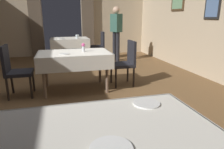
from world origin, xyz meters
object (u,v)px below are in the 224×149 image
at_px(chair_far_right, 99,44).
at_px(chair_mid_right, 126,61).
at_px(plate_mid_b, 65,54).
at_px(person_waiter_by_doorway, 116,29).
at_px(chair_mid_left, 14,69).
at_px(dining_table_far, 70,41).
at_px(dining_table_mid, 74,57).
at_px(plate_near_a, 111,149).
at_px(glass_far_a, 77,36).
at_px(glass_far_b, 78,36).
at_px(plate_far_d, 61,38).
at_px(flower_vase_mid, 83,47).
at_px(plate_far_c, 61,39).
at_px(dining_table_near, 107,149).
at_px(plate_near_b, 147,103).

bearing_deg(chair_far_right, chair_mid_right, -89.84).
xyz_separation_m(plate_mid_b, person_waiter_by_doorway, (1.70, 2.61, 0.27)).
distance_m(chair_mid_left, chair_mid_right, 2.14).
height_order(dining_table_far, chair_mid_right, chair_mid_right).
xyz_separation_m(dining_table_mid, plate_near_a, (-0.05, -3.05, 0.10)).
distance_m(glass_far_a, glass_far_b, 0.40).
distance_m(chair_mid_right, plate_near_a, 3.30).
bearing_deg(plate_far_d, dining_table_mid, -85.98).
distance_m(flower_vase_mid, plate_far_d, 2.91).
bearing_deg(dining_table_mid, dining_table_far, 88.55).
bearing_deg(person_waiter_by_doorway, glass_far_b, 150.39).
bearing_deg(plate_mid_b, plate_far_c, 90.16).
height_order(chair_mid_left, chair_mid_right, same).
xyz_separation_m(chair_far_right, person_waiter_by_doorway, (0.46, -0.49, 0.51)).
height_order(glass_far_b, plate_far_d, glass_far_b).
bearing_deg(plate_near_a, chair_mid_left, 108.98).
bearing_deg(plate_far_d, chair_mid_right, -65.99).
distance_m(chair_mid_left, flower_vase_mid, 1.29).
xyz_separation_m(dining_table_mid, person_waiter_by_doorway, (1.52, 2.42, 0.37)).
distance_m(plate_near_a, plate_far_c, 5.61).
xyz_separation_m(dining_table_far, plate_mid_b, (-0.25, -3.02, 0.11)).
height_order(chair_mid_right, flower_vase_mid, chair_mid_right).
bearing_deg(dining_table_near, plate_near_b, 41.38).
height_order(chair_mid_left, person_waiter_by_doorway, person_waiter_by_doorway).
relative_size(flower_vase_mid, plate_mid_b, 0.91).
bearing_deg(glass_far_b, plate_far_d, -162.91).
bearing_deg(flower_vase_mid, plate_near_b, -86.32).
height_order(dining_table_far, glass_far_b, glass_far_b).
xyz_separation_m(chair_far_right, plate_near_a, (-1.11, -5.96, 0.24)).
bearing_deg(chair_mid_right, plate_far_d, 114.01).
height_order(dining_table_mid, glass_far_a, glass_far_a).
bearing_deg(glass_far_a, flower_vase_mid, -92.47).
distance_m(plate_near_b, glass_far_a, 5.25).
height_order(plate_near_a, flower_vase_mid, flower_vase_mid).
distance_m(glass_far_a, plate_far_c, 0.50).
distance_m(plate_near_b, plate_far_c, 5.17).
xyz_separation_m(flower_vase_mid, plate_far_c, (-0.37, 2.54, -0.08)).
xyz_separation_m(chair_mid_right, plate_far_d, (-1.27, 2.85, 0.24)).
height_order(dining_table_far, person_waiter_by_doorway, person_waiter_by_doorway).
distance_m(dining_table_far, plate_far_c, 0.39).
bearing_deg(person_waiter_by_doorway, plate_mid_b, -123.06).
bearing_deg(plate_near_b, person_waiter_by_doorway, 76.85).
relative_size(plate_near_b, glass_far_b, 2.17).
relative_size(dining_table_mid, dining_table_far, 1.13).
xyz_separation_m(chair_mid_left, glass_far_b, (1.43, 3.17, 0.28)).
height_order(chair_mid_left, plate_mid_b, chair_mid_left).
height_order(plate_mid_b, glass_far_a, glass_far_a).
distance_m(dining_table_mid, glass_far_a, 2.70).
xyz_separation_m(dining_table_near, glass_far_a, (0.34, 5.60, 0.14)).
distance_m(dining_table_near, plate_near_b, 0.53).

